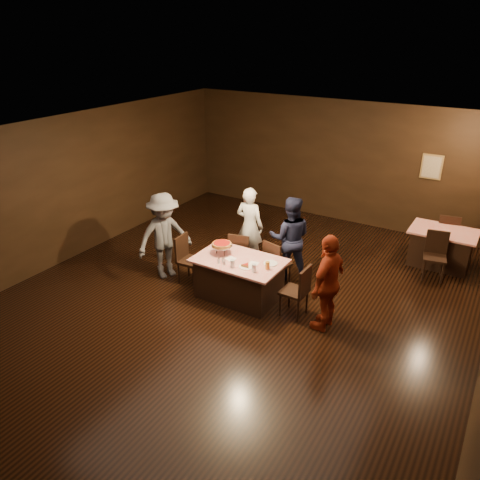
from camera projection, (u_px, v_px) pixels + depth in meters
The scene contains 22 objects.
room at pixel (230, 193), 7.46m from camera, with size 10.00×10.04×3.02m.
main_table at pixel (239, 278), 8.51m from camera, with size 1.60×1.00×0.77m, color #A2110A.
back_table at pixel (441, 248), 9.69m from camera, with size 1.30×0.90×0.77m, color red.
chair_far_left at pixel (242, 253), 9.24m from camera, with size 0.42×0.42×0.95m, color black.
chair_far_right at pixel (278, 263), 8.87m from camera, with size 0.42×0.42×0.95m, color black.
chair_end_left at pixel (190, 260), 8.99m from camera, with size 0.42×0.42×0.95m, color black.
chair_end_right at pixel (294, 290), 7.95m from camera, with size 0.42×0.42×0.95m, color black.
chair_back_near at pixel (435, 257), 9.11m from camera, with size 0.42×0.42×0.95m, color black.
chair_back_far at pixel (447, 234), 10.12m from camera, with size 0.42×0.42×0.95m, color black.
diner_white_jacket at pixel (250, 226), 9.60m from camera, with size 0.60×0.40×1.65m, color white.
diner_navy_hoodie at pixel (290, 238), 9.03m from camera, with size 0.82×0.64×1.68m, color #181B34.
diner_grey_knit at pixel (164, 236), 9.06m from camera, with size 1.12×0.64×1.73m, color #535458.
diner_red_shirt at pixel (328, 283), 7.48m from camera, with size 0.98×0.41×1.67m, color maroon.
pizza_stand at pixel (222, 245), 8.50m from camera, with size 0.38×0.38×0.22m.
plate_with_slice at pixel (246, 266), 8.08m from camera, with size 0.25×0.25×0.06m.
plate_empty at pixel (270, 263), 8.20m from camera, with size 0.25×0.25×0.01m, color white.
glass_front_left at pixel (233, 264), 8.06m from camera, with size 0.08×0.08×0.14m, color silver.
glass_front_right at pixel (254, 268), 7.91m from camera, with size 0.08×0.08×0.14m, color silver.
glass_amber at pixel (268, 265), 8.00m from camera, with size 0.08×0.08×0.14m, color #BF7F26.
condiments at pixel (222, 261), 8.19m from camera, with size 0.17×0.10×0.09m.
napkin_center at pixel (254, 264), 8.21m from camera, with size 0.16×0.16×0.01m, color white.
napkin_left at pixel (231, 259), 8.38m from camera, with size 0.16×0.16×0.01m, color white.
Camera 1 is at (3.83, -5.96, 4.58)m, focal length 35.00 mm.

